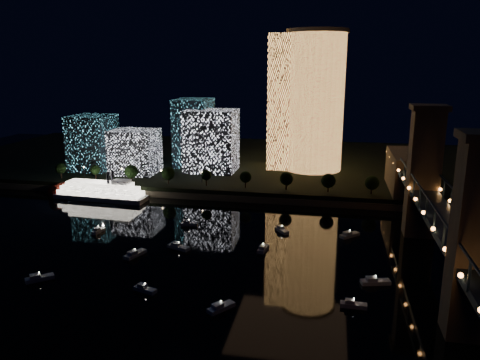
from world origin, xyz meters
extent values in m
plane|color=black|center=(0.00, 0.00, 0.00)|extent=(520.00, 520.00, 0.00)
cube|color=black|center=(0.00, 160.00, 2.50)|extent=(420.00, 160.00, 5.00)
cube|color=#6B5E4C|center=(0.00, 82.00, 1.50)|extent=(420.00, 6.00, 3.00)
cylinder|color=#E7984A|center=(20.40, 137.02, 42.82)|extent=(32.00, 32.00, 75.65)
cylinder|color=#6B5E4C|center=(20.40, 137.02, 81.65)|extent=(34.00, 34.00, 2.00)
cube|color=#E7984A|center=(6.29, 140.52, 42.79)|extent=(23.76, 23.76, 75.59)
cube|color=white|center=(-36.21, 122.32, 22.25)|extent=(28.03, 23.72, 34.50)
cube|color=#54C9E6|center=(-50.10, 134.88, 24.71)|extent=(19.71, 25.62, 39.42)
cube|color=white|center=(-76.33, 108.39, 17.04)|extent=(24.09, 21.90, 24.09)
cube|color=#54C9E6|center=(-104.15, 113.33, 20.49)|extent=(22.13, 24.34, 30.98)
cube|color=navy|center=(65.00, 0.00, 18.00)|extent=(10.00, 260.00, 2.00)
cube|color=#6B5E4C|center=(65.00, 50.00, 24.00)|extent=(11.00, 9.00, 48.00)
cube|color=#6B5E4C|center=(65.00, -20.00, 24.00)|extent=(11.00, 9.00, 48.00)
cube|color=#6B5E4C|center=(65.00, 50.00, 49.00)|extent=(13.00, 11.00, 2.00)
cube|color=navy|center=(60.00, 0.00, 25.00)|extent=(0.50, 150.00, 0.50)
cube|color=navy|center=(70.00, 0.00, 25.00)|extent=(0.50, 150.00, 0.50)
cube|color=#6B5E4C|center=(65.00, 100.00, 11.50)|extent=(12.00, 40.00, 23.00)
cube|color=navy|center=(60.00, -36.00, 21.50)|extent=(0.50, 0.50, 7.00)
cube|color=navy|center=(60.00, -12.00, 21.50)|extent=(0.50, 0.50, 7.00)
cube|color=navy|center=(60.00, 12.00, 21.50)|extent=(0.50, 0.50, 7.00)
cube|color=navy|center=(60.00, 36.00, 21.50)|extent=(0.50, 0.50, 7.00)
cube|color=navy|center=(60.00, 60.00, 21.50)|extent=(0.50, 0.50, 7.00)
sphere|color=orange|center=(59.50, 0.00, 19.80)|extent=(1.20, 1.20, 1.20)
sphere|color=orange|center=(59.50, 45.00, 19.80)|extent=(1.20, 1.20, 1.20)
sphere|color=orange|center=(59.50, 90.00, 19.80)|extent=(1.20, 1.20, 1.20)
cube|color=silver|center=(-78.90, 71.10, 1.16)|extent=(47.06, 13.41, 2.33)
cube|color=white|center=(-78.90, 71.10, 3.39)|extent=(43.14, 12.21, 2.13)
cube|color=white|center=(-78.90, 71.10, 5.52)|extent=(39.21, 11.02, 2.13)
cube|color=white|center=(-78.90, 71.10, 7.66)|extent=(33.35, 9.70, 2.13)
cube|color=silver|center=(-67.29, 70.40, 9.50)|extent=(8.08, 6.27, 1.74)
cylinder|color=black|center=(-73.21, 68.82, 11.63)|extent=(1.36, 1.36, 5.81)
cylinder|color=black|center=(-72.98, 72.68, 11.63)|extent=(1.36, 1.36, 5.81)
cylinder|color=maroon|center=(-102.11, 72.48, 2.91)|extent=(7.29, 9.11, 6.78)
cube|color=silver|center=(-34.12, 9.24, 0.60)|extent=(5.76, 9.11, 1.20)
cube|color=silver|center=(-34.60, 8.02, 1.70)|extent=(3.21, 3.66, 1.00)
sphere|color=white|center=(-34.12, 9.24, 2.60)|extent=(0.36, 0.36, 0.36)
cube|color=silver|center=(-57.67, 28.19, 0.60)|extent=(3.11, 6.71, 1.20)
cube|color=silver|center=(-57.83, 27.24, 1.70)|extent=(2.03, 2.51, 1.00)
sphere|color=white|center=(-57.67, 28.19, 2.60)|extent=(0.36, 0.36, 0.36)
cube|color=silver|center=(3.45, -20.35, 0.60)|extent=(6.99, 8.03, 1.20)
cube|color=silver|center=(2.71, -21.32, 1.70)|extent=(3.40, 3.54, 1.00)
sphere|color=white|center=(3.45, -20.35, 2.60)|extent=(0.36, 0.36, 0.36)
cube|color=silver|center=(-55.21, -14.01, 0.60)|extent=(7.92, 7.46, 1.20)
cube|color=silver|center=(-56.14, -14.83, 1.70)|extent=(3.59, 3.52, 1.00)
sphere|color=white|center=(-55.21, -14.01, 2.60)|extent=(0.36, 0.36, 0.36)
cube|color=silver|center=(45.54, 3.47, 0.60)|extent=(9.21, 4.90, 1.20)
cube|color=silver|center=(44.27, 3.14, 1.70)|extent=(3.55, 2.98, 1.00)
sphere|color=white|center=(45.54, 3.47, 2.60)|extent=(0.36, 0.36, 0.36)
cube|color=silver|center=(8.53, 22.61, 0.60)|extent=(3.39, 7.57, 1.20)
cube|color=silver|center=(8.37, 21.52, 1.70)|extent=(2.25, 2.81, 1.00)
sphere|color=white|center=(8.53, 22.61, 2.60)|extent=(0.36, 0.36, 0.36)
cube|color=silver|center=(13.00, 42.62, 0.60)|extent=(6.28, 7.09, 1.20)
cube|color=silver|center=(12.32, 43.47, 1.70)|extent=(3.04, 3.14, 1.00)
sphere|color=white|center=(13.00, 42.62, 2.60)|extent=(0.36, 0.36, 0.36)
cube|color=silver|center=(-21.40, 18.20, 0.60)|extent=(8.96, 5.73, 1.20)
cube|color=silver|center=(-22.59, 18.68, 1.70)|extent=(3.61, 3.18, 1.00)
sphere|color=white|center=(-21.40, 18.20, 2.60)|extent=(0.36, 0.36, 0.36)
cube|color=silver|center=(-20.66, -14.62, 0.60)|extent=(7.46, 4.29, 1.20)
cube|color=silver|center=(-21.68, -14.31, 1.70)|extent=(2.93, 2.51, 1.00)
sphere|color=white|center=(-20.66, -14.62, 2.60)|extent=(0.36, 0.36, 0.36)
cube|color=silver|center=(38.56, -12.10, 0.60)|extent=(7.22, 2.46, 1.20)
cube|color=silver|center=(37.48, -12.08, 1.70)|extent=(2.55, 1.92, 1.00)
sphere|color=white|center=(38.56, -12.10, 2.60)|extent=(0.36, 0.36, 0.36)
cube|color=silver|center=(39.07, 42.55, 0.60)|extent=(7.91, 7.74, 1.20)
cube|color=silver|center=(38.16, 41.68, 1.70)|extent=(3.63, 3.61, 1.00)
sphere|color=white|center=(39.07, 42.55, 2.60)|extent=(0.36, 0.36, 0.36)
cube|color=silver|center=(-25.17, 42.64, 0.60)|extent=(7.08, 3.52, 1.20)
cube|color=silver|center=(-26.16, 42.43, 1.70)|extent=(2.68, 2.21, 1.00)
sphere|color=white|center=(-25.17, 42.64, 2.60)|extent=(0.36, 0.36, 0.36)
cylinder|color=black|center=(-110.00, 88.00, 7.00)|extent=(0.70, 0.70, 4.00)
sphere|color=black|center=(-110.00, 88.00, 10.50)|extent=(5.84, 5.84, 5.84)
cylinder|color=black|center=(-90.00, 88.00, 7.00)|extent=(0.70, 0.70, 4.00)
sphere|color=black|center=(-90.00, 88.00, 10.50)|extent=(5.19, 5.19, 5.19)
cylinder|color=black|center=(-70.00, 88.00, 7.00)|extent=(0.70, 0.70, 4.00)
sphere|color=black|center=(-70.00, 88.00, 10.50)|extent=(6.96, 6.96, 6.96)
cylinder|color=black|center=(-50.00, 88.00, 7.00)|extent=(0.70, 0.70, 4.00)
sphere|color=black|center=(-50.00, 88.00, 10.50)|extent=(6.80, 6.80, 6.80)
cylinder|color=black|center=(-30.00, 88.00, 7.00)|extent=(0.70, 0.70, 4.00)
sphere|color=black|center=(-30.00, 88.00, 10.50)|extent=(5.24, 5.24, 5.24)
cylinder|color=black|center=(-10.00, 88.00, 7.00)|extent=(0.70, 0.70, 4.00)
sphere|color=black|center=(-10.00, 88.00, 10.50)|extent=(5.80, 5.80, 5.80)
cylinder|color=black|center=(10.00, 88.00, 7.00)|extent=(0.70, 0.70, 4.00)
sphere|color=black|center=(10.00, 88.00, 10.50)|extent=(6.41, 6.41, 6.41)
cylinder|color=black|center=(30.00, 88.00, 7.00)|extent=(0.70, 0.70, 4.00)
sphere|color=black|center=(30.00, 88.00, 10.50)|extent=(6.93, 6.93, 6.93)
cylinder|color=black|center=(50.00, 88.00, 7.00)|extent=(0.70, 0.70, 4.00)
sphere|color=black|center=(50.00, 88.00, 10.50)|extent=(6.74, 6.74, 6.74)
cylinder|color=black|center=(-100.00, 94.00, 7.50)|extent=(0.24, 0.24, 5.00)
sphere|color=#FFCC7F|center=(-100.00, 94.00, 10.30)|extent=(0.70, 0.70, 0.70)
cylinder|color=black|center=(-78.00, 94.00, 7.50)|extent=(0.24, 0.24, 5.00)
sphere|color=#FFCC7F|center=(-78.00, 94.00, 10.30)|extent=(0.70, 0.70, 0.70)
cylinder|color=black|center=(-56.00, 94.00, 7.50)|extent=(0.24, 0.24, 5.00)
sphere|color=#FFCC7F|center=(-56.00, 94.00, 10.30)|extent=(0.70, 0.70, 0.70)
cylinder|color=black|center=(-34.00, 94.00, 7.50)|extent=(0.24, 0.24, 5.00)
sphere|color=#FFCC7F|center=(-34.00, 94.00, 10.30)|extent=(0.70, 0.70, 0.70)
cylinder|color=black|center=(-12.00, 94.00, 7.50)|extent=(0.24, 0.24, 5.00)
sphere|color=#FFCC7F|center=(-12.00, 94.00, 10.30)|extent=(0.70, 0.70, 0.70)
cylinder|color=black|center=(10.00, 94.00, 7.50)|extent=(0.24, 0.24, 5.00)
sphere|color=#FFCC7F|center=(10.00, 94.00, 10.30)|extent=(0.70, 0.70, 0.70)
cylinder|color=black|center=(32.00, 94.00, 7.50)|extent=(0.24, 0.24, 5.00)
sphere|color=#FFCC7F|center=(32.00, 94.00, 10.30)|extent=(0.70, 0.70, 0.70)
camera|label=1|loc=(30.54, -131.06, 64.55)|focal=35.00mm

